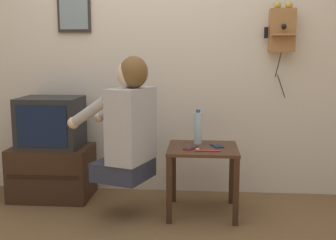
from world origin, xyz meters
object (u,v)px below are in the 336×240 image
Objects in this scene: cell_phone_held at (190,148)px; toothbrush at (206,150)px; framed_picture at (74,10)px; cell_phone_spare at (217,146)px; water_bottle at (198,128)px; person at (128,124)px; television at (51,122)px; wall_phone_antique at (282,29)px.

toothbrush is at bearing -3.64° from cell_phone_held.
cell_phone_held is at bearing -28.79° from framed_picture.
water_bottle is (-0.14, 0.09, 0.12)m from cell_phone_spare.
person reaches higher than television.
television reaches higher than toothbrush.
water_bottle is (-0.67, -0.34, -0.76)m from wall_phone_antique.
person is 1.85× the size of television.
television reaches higher than cell_phone_held.
framed_picture is 1.57m from cell_phone_held.
toothbrush is (-0.61, -0.59, -0.89)m from wall_phone_antique.
framed_picture is at bearing 160.30° from water_bottle.
toothbrush is at bearing -71.48° from person.
person is 3.36× the size of water_bottle.
wall_phone_antique is 5.63× the size of cell_phone_held.
cell_phone_spare is 0.21m from water_bottle.
person is 6.59× the size of cell_phone_spare.
wall_phone_antique reaches higher than water_bottle.
water_bottle is at bearing 102.88° from cell_phone_held.
cell_phone_spare is at bearing 53.41° from cell_phone_held.
toothbrush is at bearing -75.38° from water_bottle.
person is at bearing -154.65° from water_bottle.
television is at bearing -173.38° from wall_phone_antique.
wall_phone_antique reaches higher than person.
framed_picture reaches higher than cell_phone_spare.
person is 0.70m from cell_phone_spare.
television is 3.56× the size of cell_phone_spare.
wall_phone_antique is (1.89, 0.22, 0.76)m from television.
toothbrush is (1.28, -0.37, -0.13)m from television.
water_bottle is (1.07, -0.38, -0.93)m from framed_picture.
toothbrush is at bearing -16.18° from television.
person reaches higher than cell_phone_held.
cell_phone_held is 0.51× the size of water_bottle.
framed_picture is (-1.74, 0.04, 0.17)m from wall_phone_antique.
wall_phone_antique is 1.23m from toothbrush.
television is at bearing 146.96° from cell_phone_spare.
cell_phone_held is 0.22m from water_bottle.
wall_phone_antique is 2.87× the size of water_bottle.
framed_picture is at bearing -179.54° from cell_phone_held.
framed_picture reaches higher than wall_phone_antique.
television reaches higher than water_bottle.
cell_phone_spare is (1.36, -0.21, -0.13)m from television.
cell_phone_spare is (0.65, 0.15, -0.19)m from person.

